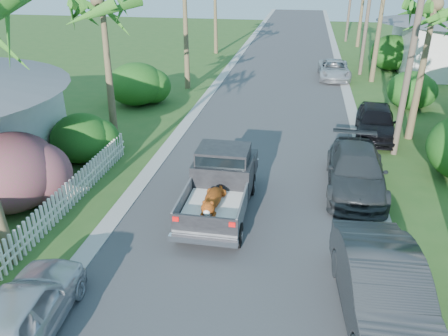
% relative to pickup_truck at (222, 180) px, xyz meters
% --- Properties ---
extents(road, '(8.00, 100.00, 0.02)m').
position_rel_pickup_truck_xyz_m(road, '(0.96, 17.74, -1.00)').
color(road, '#38383A').
rests_on(road, ground).
extents(curb_left, '(0.60, 100.00, 0.06)m').
position_rel_pickup_truck_xyz_m(curb_left, '(-3.34, 17.74, -0.98)').
color(curb_left, '#A5A39E').
rests_on(curb_left, ground).
extents(curb_right, '(0.60, 100.00, 0.06)m').
position_rel_pickup_truck_xyz_m(curb_right, '(5.26, 17.74, -0.98)').
color(curb_right, '#A5A39E').
rests_on(curb_right, ground).
extents(pickup_truck, '(1.98, 5.12, 2.06)m').
position_rel_pickup_truck_xyz_m(pickup_truck, '(0.00, 0.00, 0.00)').
color(pickup_truck, black).
rests_on(pickup_truck, ground).
extents(parked_car_rn, '(2.18, 5.09, 1.63)m').
position_rel_pickup_truck_xyz_m(parked_car_rn, '(4.56, -4.50, -0.19)').
color(parked_car_rn, '#27292B').
rests_on(parked_car_rn, ground).
extents(parked_car_rm, '(2.22, 5.09, 1.46)m').
position_rel_pickup_truck_xyz_m(parked_car_rm, '(4.56, 2.11, -0.28)').
color(parked_car_rm, '#303336').
rests_on(parked_car_rm, ground).
extents(parked_car_rf, '(2.20, 4.59, 1.51)m').
position_rel_pickup_truck_xyz_m(parked_car_rf, '(5.96, 7.74, -0.25)').
color(parked_car_rf, black).
rests_on(parked_car_rf, ground).
extents(parked_car_rd, '(2.22, 4.62, 1.27)m').
position_rel_pickup_truck_xyz_m(parked_car_rd, '(4.56, 19.05, -0.38)').
color(parked_car_rd, '#B3B5BA').
rests_on(parked_car_rd, ground).
extents(parked_car_ln, '(2.01, 4.20, 1.38)m').
position_rel_pickup_truck_xyz_m(parked_car_ln, '(-3.24, -6.49, -0.32)').
color(parked_car_ln, silver).
rests_on(parked_car_ln, ground).
extents(palm_l_b, '(4.40, 4.40, 7.40)m').
position_rel_pickup_truck_xyz_m(palm_l_b, '(-5.84, 4.74, 5.14)').
color(palm_l_b, brown).
rests_on(palm_l_b, ground).
extents(palm_r_b, '(4.40, 4.40, 7.20)m').
position_rel_pickup_truck_xyz_m(palm_r_b, '(7.56, 7.74, 4.94)').
color(palm_r_b, brown).
rests_on(palm_r_b, ground).
extents(shrub_l_b, '(3.00, 3.30, 2.60)m').
position_rel_pickup_truck_xyz_m(shrub_l_b, '(-6.84, -1.26, 0.29)').
color(shrub_l_b, '#AC1863').
rests_on(shrub_l_b, ground).
extents(shrub_l_c, '(2.40, 2.64, 2.00)m').
position_rel_pickup_truck_xyz_m(shrub_l_c, '(-6.44, 2.74, -0.01)').
color(shrub_l_c, '#144112').
rests_on(shrub_l_c, ground).
extents(shrub_l_d, '(3.20, 3.52, 2.40)m').
position_rel_pickup_truck_xyz_m(shrub_l_d, '(-7.04, 10.74, 0.19)').
color(shrub_l_d, '#144112').
rests_on(shrub_l_d, ground).
extents(shrub_r_c, '(2.60, 2.86, 2.10)m').
position_rel_pickup_truck_xyz_m(shrub_r_c, '(8.46, 12.74, 0.04)').
color(shrub_r_c, '#144112').
rests_on(shrub_r_c, ground).
extents(shrub_r_d, '(3.20, 3.52, 2.60)m').
position_rel_pickup_truck_xyz_m(shrub_r_d, '(8.96, 22.74, 0.29)').
color(shrub_r_d, '#144112').
rests_on(shrub_r_d, ground).
extents(picket_fence, '(0.10, 11.00, 1.00)m').
position_rel_pickup_truck_xyz_m(picket_fence, '(-5.04, -1.76, -0.51)').
color(picket_fence, white).
rests_on(picket_fence, ground).
extents(utility_pole_b, '(1.60, 0.26, 9.00)m').
position_rel_pickup_truck_xyz_m(utility_pole_b, '(6.56, 5.74, 3.59)').
color(utility_pole_b, brown).
rests_on(utility_pole_b, ground).
extents(utility_pole_c, '(1.60, 0.26, 9.00)m').
position_rel_pickup_truck_xyz_m(utility_pole_c, '(6.56, 20.74, 3.59)').
color(utility_pole_c, brown).
rests_on(utility_pole_c, ground).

